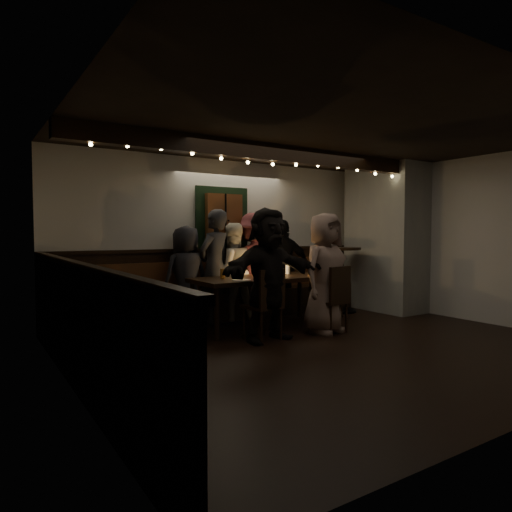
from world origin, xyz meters
TOP-DOWN VIEW (x-y plane):
  - room at (1.07, 1.42)m, footprint 6.02×5.01m
  - dining_table at (-0.08, 1.40)m, footprint 2.11×0.90m
  - chair_near_left at (-0.50, 0.68)m, footprint 0.48×0.48m
  - chair_near_right at (0.53, 0.53)m, footprint 0.49×0.49m
  - chair_end at (1.18, 1.49)m, footprint 0.48×0.48m
  - high_top at (1.81, 1.78)m, footprint 0.72×0.72m
  - person_a at (-0.98, 2.14)m, footprint 0.78×0.56m
  - person_b at (-0.54, 2.05)m, footprint 0.76×0.65m
  - person_c at (-0.19, 2.14)m, footprint 0.83×0.69m
  - person_d at (0.22, 2.11)m, footprint 1.19×0.79m
  - person_e at (0.86, 2.17)m, footprint 1.03×0.73m
  - person_f at (-0.49, 0.68)m, footprint 1.66×0.70m
  - person_g at (0.44, 0.63)m, footprint 0.93×0.72m

SIDE VIEW (x-z plane):
  - chair_end at x=1.18m, z-range 0.06..0.99m
  - chair_near_left at x=-0.50m, z-range 0.06..1.00m
  - chair_near_right at x=0.53m, z-range 0.06..1.00m
  - dining_table at x=-0.08m, z-range 0.23..1.14m
  - high_top at x=1.81m, z-range 0.15..1.29m
  - person_a at x=-0.98m, z-range 0.00..1.51m
  - person_c at x=-0.19m, z-range 0.00..1.56m
  - person_e at x=0.86m, z-range 0.00..1.63m
  - person_g at x=0.44m, z-range 0.00..1.68m
  - person_d at x=0.22m, z-range 0.00..1.72m
  - person_f at x=-0.49m, z-range 0.00..1.73m
  - person_b at x=-0.54m, z-range 0.00..1.76m
  - room at x=1.07m, z-range -0.24..2.38m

